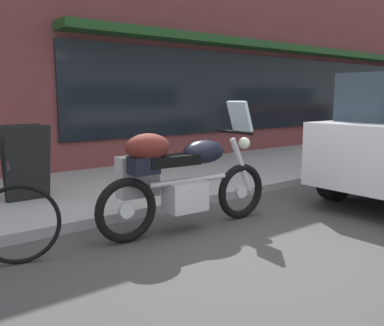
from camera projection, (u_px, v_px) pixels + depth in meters
ground_plane at (246, 239)px, 4.27m from camera, size 80.00×80.00×0.00m
storefront_building at (334, 54)px, 12.29m from camera, size 24.35×0.90×5.51m
touring_motorcycle at (177, 176)px, 4.45m from camera, size 2.17×0.75×1.41m
sandwich_board_sign at (26, 163)px, 5.34m from camera, size 0.55×0.42×0.98m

